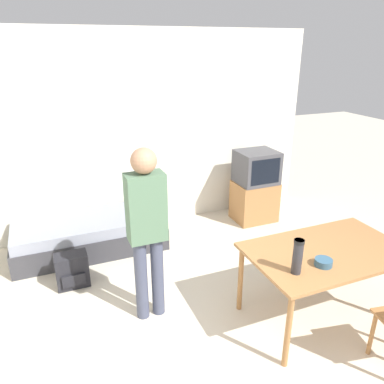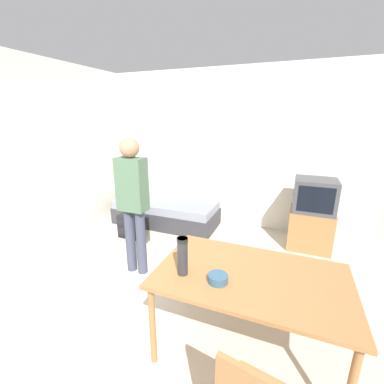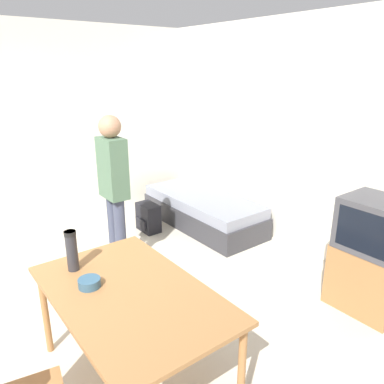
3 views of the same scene
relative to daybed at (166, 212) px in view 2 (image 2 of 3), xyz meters
name	(u,v)px [view 2 (image 2 of 3)]	position (x,y,z in m)	size (l,w,h in m)	color
wall_back	(219,149)	(0.83, 0.50, 1.14)	(5.11, 0.06, 2.70)	silver
wall_left	(49,156)	(-1.25, -1.22, 1.14)	(0.06, 4.38, 2.70)	silver
daybed	(166,212)	(0.00, 0.00, 0.00)	(1.88, 0.79, 0.43)	#333338
tv	(312,215)	(2.42, -0.02, 0.32)	(0.60, 0.48, 1.07)	#9E6B3D
dining_table	(250,282)	(1.88, -2.15, 0.45)	(1.46, 0.89, 0.74)	#9E6B3D
person_standing	(133,198)	(0.36, -1.50, 0.78)	(0.34, 0.23, 1.69)	#3D4256
thermos_flask	(183,255)	(1.38, -2.34, 0.69)	(0.09, 0.09, 0.31)	#2D2D33
mate_bowl	(218,278)	(1.66, -2.33, 0.55)	(0.15, 0.15, 0.06)	#335670
backpack	(130,226)	(-0.29, -0.72, -0.02)	(0.34, 0.24, 0.38)	black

